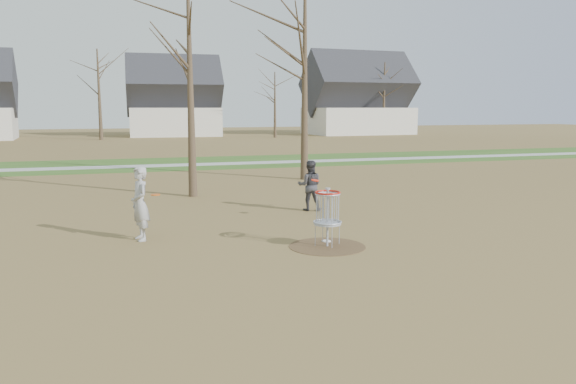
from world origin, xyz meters
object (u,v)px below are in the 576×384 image
(player_throwing, at_px, (310,185))
(disc_golf_basket, at_px, (328,208))
(disc_grounded, at_px, (326,241))
(player_standing, at_px, (140,204))

(player_throwing, bearing_deg, disc_golf_basket, 93.99)
(disc_grounded, bearing_deg, player_standing, 160.62)
(player_throwing, bearing_deg, player_standing, 44.41)
(player_standing, bearing_deg, player_throwing, 101.97)
(player_standing, bearing_deg, disc_golf_basket, 50.50)
(player_throwing, distance_m, disc_grounded, 4.30)
(player_throwing, bearing_deg, disc_grounded, 94.45)
(player_standing, height_order, disc_golf_basket, player_standing)
(disc_grounded, height_order, disc_golf_basket, disc_golf_basket)
(disc_grounded, xyz_separation_m, disc_golf_basket, (-0.15, -0.45, 0.89))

